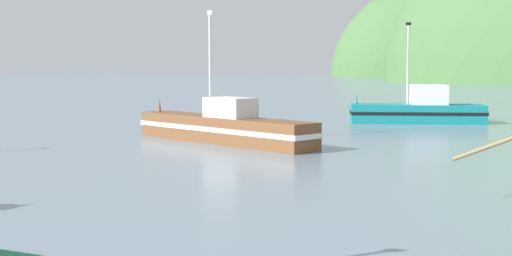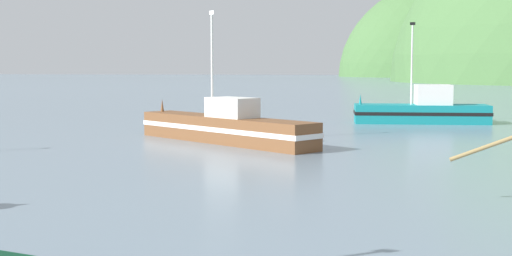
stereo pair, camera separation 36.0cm
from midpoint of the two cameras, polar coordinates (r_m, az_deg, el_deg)
name	(u,v)px [view 2 (the right image)]	position (r m, az deg, el deg)	size (l,w,h in m)	color
hill_far_left	(460,77)	(259.29, 16.67, 4.13)	(87.49, 69.99, 73.62)	#47703D
fishing_boat_brown	(225,127)	(34.97, -2.32, 0.08)	(10.49, 8.92, 6.75)	brown
fishing_boat_teal	(423,111)	(48.18, 13.94, 1.42)	(9.17, 2.95, 6.87)	#147F84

